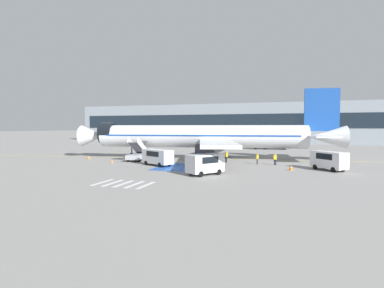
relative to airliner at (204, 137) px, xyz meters
name	(u,v)px	position (x,y,z in m)	size (l,w,h in m)	color
ground_plane	(199,159)	(-0.93, 0.19, -3.82)	(600.00, 600.00, 0.00)	gray
apron_leadline_yellow	(200,159)	(-0.70, -0.11, -3.81)	(0.20, 79.06, 0.01)	gold
apron_stand_patch_blue	(177,167)	(-0.70, -11.08, -3.81)	(5.08, 8.21, 0.01)	#2856A8
apron_walkway_bar_0	(102,182)	(-3.70, -23.93, -3.81)	(0.44, 3.60, 0.01)	silver
apron_walkway_bar_1	(113,183)	(-2.50, -23.93, -3.81)	(0.44, 3.60, 0.01)	silver
apron_walkway_bar_2	(124,184)	(-1.30, -23.93, -3.81)	(0.44, 3.60, 0.01)	silver
apron_walkway_bar_3	(135,184)	(-0.10, -23.93, -3.81)	(0.44, 3.60, 0.01)	silver
apron_walkway_bar_4	(146,185)	(1.10, -23.93, -3.81)	(0.44, 3.60, 0.01)	silver
airliner	(204,137)	(0.00, 0.00, 0.00)	(45.02, 36.63, 11.58)	silver
boarding_stairs_forward	(137,155)	(-9.55, -5.97, -2.83)	(2.90, 5.46, 3.94)	#ADB2BA
fuel_tanker	(268,142)	(8.89, 25.99, -1.97)	(9.70, 3.63, 3.63)	#38383D
service_van_0	(205,163)	(4.71, -16.33, -2.42)	(4.05, 4.59, 2.35)	silver
service_van_1	(329,159)	(18.56, -8.13, -2.41)	(4.32, 4.48, 2.37)	silver
service_van_2	(158,156)	(-3.83, -10.62, -2.47)	(5.24, 3.86, 2.27)	silver
ground_crew_0	(165,156)	(-4.59, -6.22, -2.83)	(0.31, 0.47, 1.72)	black
ground_crew_1	(257,158)	(9.39, -4.74, -2.88)	(0.34, 0.48, 1.63)	#2D2D33
ground_crew_2	(226,156)	(4.64, -4.06, -2.79)	(0.47, 0.46, 1.78)	#191E38
ground_crew_3	(275,159)	(11.91, -4.99, -2.86)	(0.46, 0.30, 1.66)	#191E38
traffic_cone_0	(291,168)	(14.07, -9.41, -3.50)	(0.57, 0.57, 0.63)	orange
traffic_cone_1	(112,162)	(-11.53, -10.21, -3.59)	(0.41, 0.41, 0.46)	orange
traffic_cone_2	(89,157)	(-18.68, -6.24, -3.54)	(0.50, 0.50, 0.56)	orange
terminal_building	(231,123)	(-6.32, 57.63, 2.87)	(115.81, 12.10, 13.37)	#89939E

